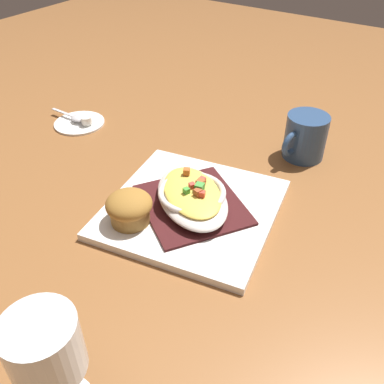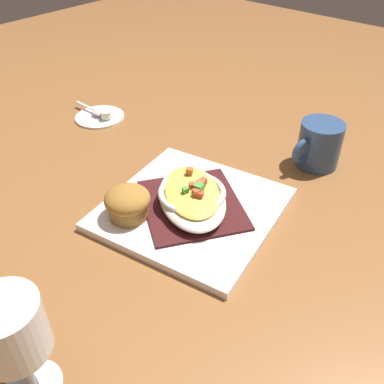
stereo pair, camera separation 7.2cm
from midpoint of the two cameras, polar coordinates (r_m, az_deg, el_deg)
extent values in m
plane|color=brown|center=(0.75, 2.76, -2.81)|extent=(2.60, 2.60, 0.00)
cube|color=white|center=(0.74, 2.77, -2.39)|extent=(0.33, 0.33, 0.01)
cube|color=#411819|center=(0.74, 2.80, -1.80)|extent=(0.24, 0.24, 0.01)
ellipsoid|color=silver|center=(0.73, 2.83, -0.77)|extent=(0.20, 0.21, 0.03)
torus|color=silver|center=(0.72, 2.86, -0.15)|extent=(0.16, 0.16, 0.01)
ellipsoid|color=#EACB50|center=(0.72, 2.86, -0.07)|extent=(0.17, 0.17, 0.02)
cube|color=#AD502A|center=(0.69, 3.56, -0.21)|extent=(0.01, 0.01, 0.01)
cube|color=#DA4634|center=(0.69, 4.12, -0.46)|extent=(0.01, 0.01, 0.01)
cube|color=green|center=(0.70, 2.26, 0.03)|extent=(0.01, 0.01, 0.01)
cube|color=#CC3F29|center=(0.70, 3.61, 0.37)|extent=(0.01, 0.01, 0.01)
cube|color=#CE4B3B|center=(0.72, 4.36, 1.37)|extent=(0.01, 0.01, 0.01)
cube|color=green|center=(0.70, 3.77, 0.36)|extent=(0.02, 0.02, 0.01)
cube|color=#B75C27|center=(0.74, 2.43, 2.72)|extent=(0.02, 0.02, 0.01)
cube|color=#DA4438|center=(0.71, 2.83, 0.97)|extent=(0.01, 0.01, 0.01)
cube|color=#B2562D|center=(0.71, 4.08, 1.00)|extent=(0.01, 0.01, 0.01)
cylinder|color=olive|center=(0.71, -5.70, -2.49)|extent=(0.07, 0.07, 0.03)
ellipsoid|color=#9E6D2D|center=(0.70, -5.82, -1.08)|extent=(0.08, 0.08, 0.04)
ellipsoid|color=#4C0F23|center=(0.69, -5.86, -0.52)|extent=(0.03, 0.03, 0.01)
cylinder|color=navy|center=(0.89, 19.04, 6.02)|extent=(0.08, 0.08, 0.09)
torus|color=navy|center=(0.86, 17.03, 5.23)|extent=(0.05, 0.02, 0.05)
cylinder|color=#4C2D14|center=(0.90, 18.81, 5.04)|extent=(0.07, 0.07, 0.05)
cylinder|color=white|center=(0.53, -17.67, -21.74)|extent=(0.01, 0.01, 0.07)
cylinder|color=white|center=(0.47, -19.36, -17.17)|extent=(0.08, 0.08, 0.07)
cylinder|color=silver|center=(0.49, -18.92, -18.38)|extent=(0.06, 0.06, 0.04)
cylinder|color=white|center=(1.06, -10.43, 9.97)|extent=(0.12, 0.12, 0.01)
ellipsoid|color=silver|center=(1.05, -10.49, 10.46)|extent=(0.03, 0.04, 0.01)
cube|color=silver|center=(1.09, -12.27, 11.21)|extent=(0.01, 0.07, 0.00)
cylinder|color=white|center=(1.03, -9.55, 10.20)|extent=(0.02, 0.02, 0.02)
camera|label=1|loc=(0.04, -87.14, 2.20)|focal=39.61mm
camera|label=2|loc=(0.04, 92.86, -2.20)|focal=39.61mm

